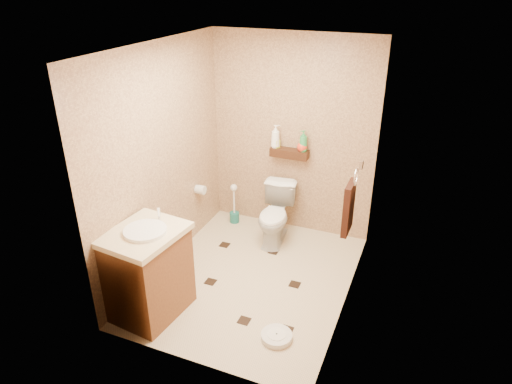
% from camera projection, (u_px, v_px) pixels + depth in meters
% --- Properties ---
extents(ground, '(2.50, 2.50, 0.00)m').
position_uv_depth(ground, '(252.00, 279.00, 4.89)').
color(ground, beige).
rests_on(ground, ground).
extents(wall_back, '(2.00, 0.04, 2.40)m').
position_uv_depth(wall_back, '(292.00, 137.00, 5.40)').
color(wall_back, tan).
rests_on(wall_back, ground).
extents(wall_front, '(2.00, 0.04, 2.40)m').
position_uv_depth(wall_front, '(185.00, 241.00, 3.32)').
color(wall_front, tan).
rests_on(wall_front, ground).
extents(wall_left, '(0.04, 2.50, 2.40)m').
position_uv_depth(wall_left, '(162.00, 162.00, 4.70)').
color(wall_left, tan).
rests_on(wall_left, ground).
extents(wall_right, '(0.04, 2.50, 2.40)m').
position_uv_depth(wall_right, '(356.00, 194.00, 4.02)').
color(wall_right, tan).
rests_on(wall_right, ground).
extents(ceiling, '(2.00, 2.50, 0.02)m').
position_uv_depth(ceiling, '(251.00, 47.00, 3.84)').
color(ceiling, silver).
rests_on(ceiling, wall_back).
extents(wall_shelf, '(0.46, 0.14, 0.10)m').
position_uv_depth(wall_shelf, '(289.00, 153.00, 5.42)').
color(wall_shelf, '#3C2110').
rests_on(wall_shelf, wall_back).
extents(floor_accents, '(1.27, 1.32, 0.01)m').
position_uv_depth(floor_accents, '(255.00, 282.00, 4.83)').
color(floor_accents, black).
rests_on(floor_accents, ground).
extents(toilet, '(0.47, 0.72, 0.69)m').
position_uv_depth(toilet, '(275.00, 215.00, 5.45)').
color(toilet, white).
rests_on(toilet, ground).
extents(vanity, '(0.67, 0.78, 1.02)m').
position_uv_depth(vanity, '(148.00, 271.00, 4.24)').
color(vanity, brown).
rests_on(vanity, ground).
extents(bathroom_scale, '(0.36, 0.36, 0.06)m').
position_uv_depth(bathroom_scale, '(277.00, 336.00, 4.08)').
color(bathroom_scale, silver).
rests_on(bathroom_scale, ground).
extents(toilet_brush, '(0.12, 0.12, 0.54)m').
position_uv_depth(toilet_brush, '(234.00, 209.00, 5.91)').
color(toilet_brush, '#196661').
rests_on(toilet_brush, ground).
extents(towel_ring, '(0.12, 0.30, 0.76)m').
position_uv_depth(towel_ring, '(349.00, 206.00, 4.37)').
color(towel_ring, silver).
rests_on(towel_ring, wall_right).
extents(toilet_paper, '(0.12, 0.11, 0.12)m').
position_uv_depth(toilet_paper, '(200.00, 190.00, 5.49)').
color(toilet_paper, silver).
rests_on(toilet_paper, wall_left).
extents(bottle_a, '(0.14, 0.14, 0.28)m').
position_uv_depth(bottle_a, '(275.00, 136.00, 5.40)').
color(bottle_a, white).
rests_on(bottle_a, wall_shelf).
extents(bottle_b, '(0.09, 0.09, 0.14)m').
position_uv_depth(bottle_b, '(277.00, 142.00, 5.42)').
color(bottle_b, '#D1DF2F').
rests_on(bottle_b, wall_shelf).
extents(bottle_c, '(0.17, 0.17, 0.15)m').
position_uv_depth(bottle_c, '(302.00, 145.00, 5.31)').
color(bottle_c, red).
rests_on(bottle_c, wall_shelf).
extents(bottle_d, '(0.14, 0.14, 0.25)m').
position_uv_depth(bottle_d, '(303.00, 141.00, 5.28)').
color(bottle_d, '#2F8E49').
rests_on(bottle_d, wall_shelf).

